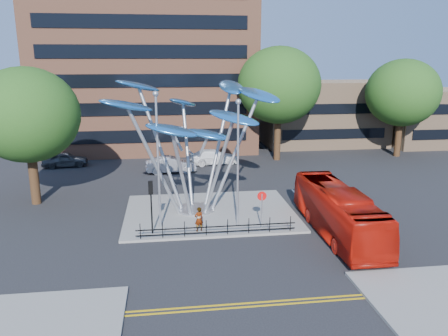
{
  "coord_description": "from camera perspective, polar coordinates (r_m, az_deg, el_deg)",
  "views": [
    {
      "loc": [
        -3.92,
        -23.49,
        10.9
      ],
      "look_at": [
        -0.25,
        4.0,
        3.86
      ],
      "focal_mm": 35.0,
      "sensor_mm": 36.0,
      "label": 1
    }
  ],
  "objects": [
    {
      "name": "low_building_near",
      "position": [
        57.49,
        12.83,
        7.0
      ],
      "size": [
        15.0,
        8.0,
        8.0
      ],
      "primitive_type": "cube",
      "color": "#A07D5E",
      "rests_on": "ground"
    },
    {
      "name": "no_entry_sign_island",
      "position": [
        28.18,
        4.96,
        -4.62
      ],
      "size": [
        0.6,
        0.1,
        2.45
      ],
      "color": "#9EA0A5",
      "rests_on": "traffic_island"
    },
    {
      "name": "leaf_sculpture",
      "position": [
        30.49,
        -4.08,
        6.62
      ],
      "size": [
        12.72,
        9.54,
        9.51
      ],
      "color": "#9EA0A5",
      "rests_on": "traffic_island"
    },
    {
      "name": "pedestrian",
      "position": [
        27.89,
        -3.3,
        -6.68
      ],
      "size": [
        0.68,
        0.57,
        1.6
      ],
      "primitive_type": "imported",
      "rotation": [
        0.0,
        0.0,
        3.51
      ],
      "color": "gray",
      "rests_on": "traffic_island"
    },
    {
      "name": "double_yellow_far",
      "position": [
        20.72,
        4.68,
        -17.52
      ],
      "size": [
        40.0,
        0.12,
        0.01
      ],
      "primitive_type": "cube",
      "color": "gold",
      "rests_on": "ground"
    },
    {
      "name": "ground",
      "position": [
        26.19,
        1.73,
        -10.36
      ],
      "size": [
        120.0,
        120.0,
        0.0
      ],
      "primitive_type": "plane",
      "color": "black",
      "rests_on": "ground"
    },
    {
      "name": "traffic_light_island",
      "position": [
        27.3,
        -9.52,
        -3.63
      ],
      "size": [
        0.28,
        0.18,
        3.42
      ],
      "color": "black",
      "rests_on": "traffic_island"
    },
    {
      "name": "double_yellow_near",
      "position": [
        20.97,
        4.5,
        -17.1
      ],
      "size": [
        40.0,
        0.12,
        0.01
      ],
      "primitive_type": "cube",
      "color": "gold",
      "rests_on": "ground"
    },
    {
      "name": "parked_car_mid",
      "position": [
        42.7,
        -6.95,
        0.45
      ],
      "size": [
        4.92,
        2.05,
        1.58
      ],
      "primitive_type": "imported",
      "rotation": [
        0.0,
        0.0,
        1.65
      ],
      "color": "#B4B6BD",
      "rests_on": "ground"
    },
    {
      "name": "parked_car_left",
      "position": [
        47.52,
        -20.06,
        1.06
      ],
      "size": [
        4.71,
        2.38,
        1.54
      ],
      "primitive_type": "imported",
      "rotation": [
        0.0,
        0.0,
        1.7
      ],
      "color": "#3A3D42",
      "rests_on": "ground"
    },
    {
      "name": "tree_left",
      "position": [
        35.21,
        -24.33,
        6.29
      ],
      "size": [
        7.6,
        7.6,
        10.32
      ],
      "color": "black",
      "rests_on": "ground"
    },
    {
      "name": "red_bus",
      "position": [
        28.48,
        14.62,
        -5.49
      ],
      "size": [
        2.64,
        10.85,
        3.01
      ],
      "primitive_type": "imported",
      "rotation": [
        0.0,
        0.0,
        -0.01
      ],
      "color": "#AB1207",
      "rests_on": "ground"
    },
    {
      "name": "tree_far",
      "position": [
        52.49,
        22.3,
        9.06
      ],
      "size": [
        8.0,
        8.0,
        10.81
      ],
      "color": "black",
      "rests_on": "ground"
    },
    {
      "name": "traffic_island",
      "position": [
        31.55,
        -1.84,
        -5.83
      ],
      "size": [
        12.0,
        9.0,
        0.15
      ],
      "primitive_type": "cube",
      "color": "slate",
      "rests_on": "ground"
    },
    {
      "name": "brick_tower",
      "position": [
        55.68,
        -10.24,
        18.25
      ],
      "size": [
        25.0,
        15.0,
        30.0
      ],
      "primitive_type": "cube",
      "color": "#925940",
      "rests_on": "ground"
    },
    {
      "name": "street_lamp_left",
      "position": [
        27.56,
        -8.66,
        2.48
      ],
      "size": [
        0.36,
        0.36,
        8.8
      ],
      "color": "#9EA0A5",
      "rests_on": "traffic_island"
    },
    {
      "name": "tree_right",
      "position": [
        47.11,
        7.19,
        10.65
      ],
      "size": [
        8.8,
        8.8,
        12.11
      ],
      "color": "black",
      "rests_on": "ground"
    },
    {
      "name": "street_lamp_right",
      "position": [
        27.48,
        1.83,
        2.04
      ],
      "size": [
        0.36,
        0.36,
        8.3
      ],
      "color": "#9EA0A5",
      "rests_on": "traffic_island"
    },
    {
      "name": "parked_car_right",
      "position": [
        45.83,
        -1.38,
        1.47
      ],
      "size": [
        5.57,
        2.97,
        1.54
      ],
      "primitive_type": "imported",
      "rotation": [
        0.0,
        0.0,
        1.73
      ],
      "color": "white",
      "rests_on": "ground"
    },
    {
      "name": "low_building_far",
      "position": [
        62.1,
        25.73,
        6.0
      ],
      "size": [
        12.0,
        8.0,
        7.0
      ],
      "primitive_type": "cube",
      "color": "#A07D5E",
      "rests_on": "ground"
    },
    {
      "name": "pedestrian_railing_front",
      "position": [
        27.39,
        -0.92,
        -7.96
      ],
      "size": [
        10.0,
        0.06,
        1.0
      ],
      "color": "black",
      "rests_on": "traffic_island"
    }
  ]
}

